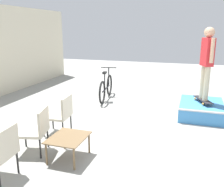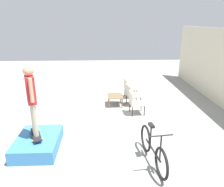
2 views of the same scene
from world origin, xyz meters
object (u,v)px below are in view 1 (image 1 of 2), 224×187
object	(u,v)px
skate_ramp_box	(201,109)
coffee_table	(68,140)
bicycle	(106,88)
person_skater	(207,58)
patio_chair_center	(36,128)
patio_chair_right	(61,113)
skateboard_on_ramp	(203,100)

from	to	relation	value
skate_ramp_box	coffee_table	xyz separation A→B (m)	(-3.10, 2.25, 0.18)
bicycle	skate_ramp_box	bearing A→B (deg)	-111.31
skate_ramp_box	bicycle	world-z (taller)	bicycle
person_skater	patio_chair_center	world-z (taller)	person_skater
skate_ramp_box	patio_chair_center	distance (m)	4.25
person_skater	patio_chair_right	size ratio (longest dim) A/B	2.15
patio_chair_center	coffee_table	bearing A→B (deg)	72.81
skate_ramp_box	person_skater	xyz separation A→B (m)	(0.01, -0.03, 1.35)
patio_chair_center	person_skater	bearing A→B (deg)	121.21
coffee_table	bicycle	distance (m)	3.90
patio_chair_right	skateboard_on_ramp	bearing A→B (deg)	121.44
skateboard_on_ramp	skate_ramp_box	bearing A→B (deg)	85.16
skateboard_on_ramp	patio_chair_center	xyz separation A→B (m)	(-3.08, 2.94, 0.04)
skate_ramp_box	skateboard_on_ramp	distance (m)	0.26
skate_ramp_box	person_skater	bearing A→B (deg)	-71.95
coffee_table	patio_chair_center	distance (m)	0.67
bicycle	skateboard_on_ramp	bearing A→B (deg)	-111.04
person_skater	patio_chair_center	distance (m)	4.39
skate_ramp_box	coffee_table	world-z (taller)	coffee_table
skate_ramp_box	person_skater	world-z (taller)	person_skater
skateboard_on_ramp	patio_chair_right	bearing A→B (deg)	103.86
patio_chair_center	patio_chair_right	distance (m)	0.89
coffee_table	patio_chair_center	world-z (taller)	patio_chair_center
skateboard_on_ramp	coffee_table	xyz separation A→B (m)	(-3.11, 2.28, -0.08)
bicycle	person_skater	bearing A→B (deg)	-111.04
skate_ramp_box	bicycle	size ratio (longest dim) A/B	0.85
coffee_table	patio_chair_right	xyz separation A→B (m)	(0.92, 0.66, 0.12)
coffee_table	skateboard_on_ramp	bearing A→B (deg)	-36.22
skate_ramp_box	patio_chair_right	xyz separation A→B (m)	(-2.18, 2.91, 0.30)
coffee_table	patio_chair_center	size ratio (longest dim) A/B	0.84
person_skater	coffee_table	size ratio (longest dim) A/B	2.55
patio_chair_right	bicycle	bearing A→B (deg)	174.79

